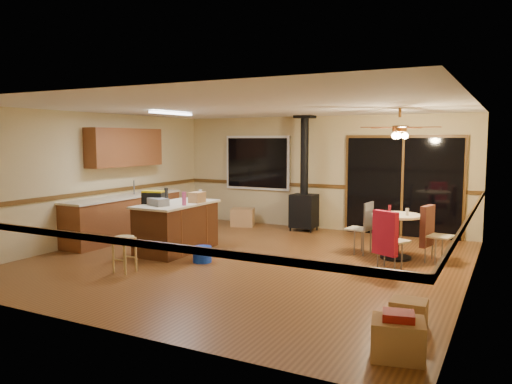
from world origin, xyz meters
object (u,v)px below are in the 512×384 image
Objects in this scene: bar_stool at (125,254)px; toolbox_black at (153,198)px; kitchen_island at (177,227)px; blue_bucket at (202,254)px; chair_left at (364,222)px; box_under_window at (243,217)px; toolbox_grey at (158,202)px; box_corner_b at (408,314)px; chair_right at (429,226)px; chair_near at (386,233)px; dining_table at (397,229)px; box_corner_a at (398,339)px; wood_stove at (304,199)px.

toolbox_black is at bearing 110.19° from bar_stool.
kitchen_island is 5.28× the size of blue_bucket.
chair_left is 0.97× the size of box_under_window.
toolbox_black reaches higher than bar_stool.
toolbox_grey is 1.07× the size of box_corner_b.
blue_bucket is (0.71, 1.10, -0.15)m from bar_stool.
toolbox_black is 0.54× the size of chair_right.
chair_right is at bearing 22.25° from toolbox_grey.
chair_right is 4.76m from box_under_window.
toolbox_black reaches higher than chair_near.
toolbox_grey is at bearing 162.00° from box_corner_b.
blue_bucket is 0.38× the size of dining_table.
box_corner_a is (0.84, -3.17, -0.41)m from chair_near.
blue_bucket is 0.82× the size of box_corner_b.
box_under_window is 6.80m from box_corner_b.
wood_stove is 4.79m from bar_stool.
dining_table is at bearing 23.86° from toolbox_grey.
toolbox_grey reaches higher than chair_near.
kitchen_island reaches higher than box_corner_a.
toolbox_grey is at bearing -167.84° from chair_near.
toolbox_grey reaches higher than kitchen_island.
chair_left is at bearing 28.85° from toolbox_grey.
kitchen_island is 3.15× the size of box_under_window.
chair_near is at bearing -47.02° from wood_stove.
bar_stool is (-1.13, -4.64, -0.45)m from wood_stove.
wood_stove reaches higher than chair_near.
dining_table is 0.60m from chair_left.
blue_bucket is at bearing 158.59° from box_corner_b.
wood_stove is at bearing 64.17° from toolbox_black.
dining_table is 1.73× the size of box_corner_a.
kitchen_island is 2.94m from box_under_window.
chair_right is 1.81× the size of box_corner_b.
box_corner_a is (4.83, -5.68, -0.03)m from box_under_window.
wood_stove is at bearing 68.18° from toolbox_grey.
chair_left reaches higher than dining_table.
toolbox_black reaches higher than box_corner_b.
box_under_window is at bearing -175.29° from wood_stove.
toolbox_black is 0.98× the size of box_corner_b.
toolbox_black is 4.15m from chair_near.
chair_right reaches higher than box_under_window.
box_under_window is at bearing 147.76° from chair_near.
toolbox_grey is 4.94m from box_corner_b.
box_under_window is (-0.14, 3.34, -0.75)m from toolbox_grey.
chair_left is (3.23, 1.78, -0.38)m from toolbox_grey.
kitchen_island is 0.66m from toolbox_grey.
blue_bucket is 0.60× the size of box_under_window.
toolbox_grey reaches higher than chair_left.
wood_stove is 7.92× the size of blue_bucket.
wood_stove is 4.45× the size of bar_stool.
kitchen_island is at bearing 157.09° from box_corner_b.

